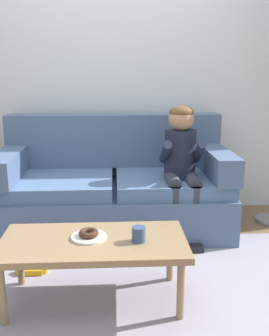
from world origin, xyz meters
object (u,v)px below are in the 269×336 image
object	(u,v)px
couch	(115,190)
person_child	(181,159)
mug	(139,234)
coffee_table	(93,246)
donut	(89,233)
toy_controller	(32,271)

from	to	relation	value
couch	person_child	distance (m)	0.67
mug	coffee_table	bearing A→B (deg)	171.99
donut	toy_controller	size ratio (longest dim) A/B	0.53
coffee_table	mug	xyz separation A→B (m)	(0.26, -0.04, 0.09)
coffee_table	toy_controller	size ratio (longest dim) A/B	4.87
donut	mug	bearing A→B (deg)	-12.03
coffee_table	toy_controller	world-z (taller)	coffee_table
donut	mug	world-z (taller)	mug
person_child	toy_controller	bearing A→B (deg)	-152.14
person_child	mug	world-z (taller)	person_child
couch	toy_controller	bearing A→B (deg)	-125.77
person_child	donut	xyz separation A→B (m)	(-0.71, -0.92, -0.23)
person_child	mug	xyz separation A→B (m)	(-0.41, -0.98, -0.22)
couch	person_child	xyz separation A→B (m)	(0.55, -0.21, 0.32)
couch	toy_controller	xyz separation A→B (m)	(-0.58, -0.81, -0.33)
couch	donut	distance (m)	1.14
donut	mug	distance (m)	0.30
person_child	donut	distance (m)	1.18
coffee_table	person_child	size ratio (longest dim) A/B	1.00
couch	donut	xyz separation A→B (m)	(-0.16, -1.13, 0.09)
couch	coffee_table	world-z (taller)	couch
coffee_table	mug	world-z (taller)	mug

